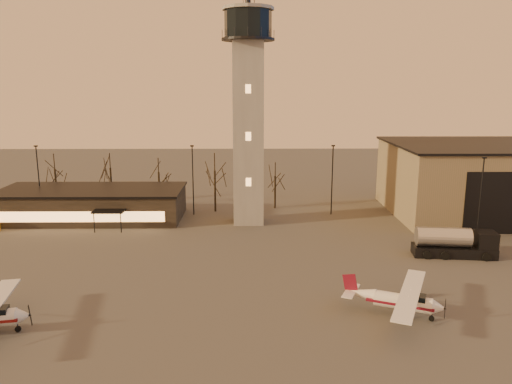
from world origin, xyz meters
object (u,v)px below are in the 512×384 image
terminal (92,204)px  cessna_front (404,304)px  hangar (498,179)px  fuel_truck (454,245)px  control_tower (248,102)px

terminal → cessna_front: 46.40m
hangar → fuel_truck: hangar is taller
cessna_front → fuel_truck: 17.54m
hangar → terminal: size_ratio=1.20×
control_tower → terminal: size_ratio=1.28×
cessna_front → fuel_truck: (9.84, 14.53, 0.25)m
hangar → fuel_truck: bearing=-126.4°
terminal → hangar: bearing=2.0°
terminal → control_tower: bearing=-5.1°
control_tower → hangar: 37.90m
control_tower → cessna_front: (12.79, -28.71, -15.29)m
hangar → cessna_front: 40.30m
hangar → cessna_front: size_ratio=2.89×
control_tower → hangar: control_tower is taller
control_tower → hangar: bearing=6.3°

